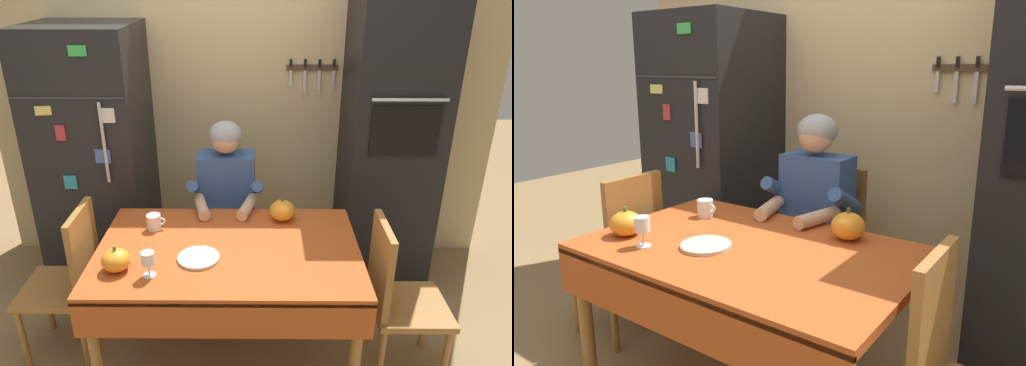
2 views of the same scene
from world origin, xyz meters
The scene contains 14 objects.
ground_plane centered at (0.00, 0.00, 0.00)m, with size 10.00×10.00×0.00m, color #93754C.
back_wall_assembly centered at (0.05, 1.35, 1.30)m, with size 3.70×0.13×2.60m.
refrigerator centered at (-0.95, 0.96, 0.90)m, with size 0.68×0.71×1.80m.
wall_oven centered at (1.05, 1.00, 1.05)m, with size 0.60×0.64×2.10m.
dining_table centered at (0.00, 0.08, 0.66)m, with size 1.40×0.90×0.74m.
chair_behind_person centered at (-0.05, 0.87, 0.51)m, with size 0.40×0.40×0.93m.
seated_person centered at (-0.05, 0.68, 0.74)m, with size 0.47×0.55×1.25m.
chair_left_side centered at (-0.90, 0.15, 0.51)m, with size 0.40×0.40×0.93m.
chair_right_side centered at (0.90, 0.01, 0.51)m, with size 0.40×0.40×0.93m.
coffee_mug centered at (-0.43, 0.30, 0.78)m, with size 0.11×0.08×0.09m.
wine_glass centered at (-0.37, -0.16, 0.83)m, with size 0.07×0.07×0.13m.
pumpkin_large centered at (-0.54, -0.11, 0.80)m, with size 0.14×0.14×0.13m.
pumpkin_medium centered at (0.30, 0.42, 0.80)m, with size 0.15×0.15×0.14m.
serving_tray centered at (-0.15, -0.02, 0.75)m, with size 0.22×0.22×0.02m, color beige.
Camera 1 is at (0.17, -2.10, 2.10)m, focal length 33.64 mm.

